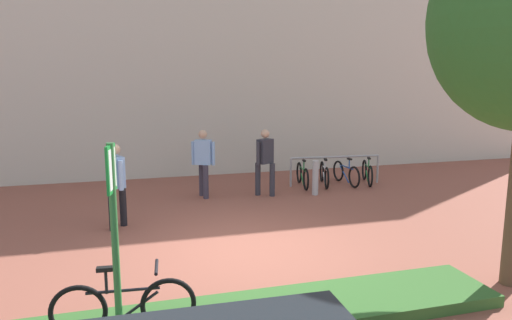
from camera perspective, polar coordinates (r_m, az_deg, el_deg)
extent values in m
plane|color=brown|center=(8.41, -1.29, -10.81)|extent=(60.00, 60.00, 0.00)
cube|color=beige|center=(15.03, -8.57, 17.54)|extent=(28.00, 1.20, 10.00)
cube|color=#336028|center=(6.03, -2.45, -18.80)|extent=(7.00, 1.10, 0.16)
cylinder|color=#2D7238|center=(5.46, -16.87, -10.03)|extent=(0.08, 0.08, 2.30)
cube|color=#198C33|center=(5.24, -17.35, -1.03)|extent=(0.10, 0.36, 0.52)
cube|color=white|center=(5.24, -17.35, -1.03)|extent=(0.09, 0.30, 0.44)
torus|color=black|center=(5.98, -20.95, -17.02)|extent=(0.66, 0.12, 0.66)
torus|color=black|center=(5.88, -10.68, -16.99)|extent=(0.66, 0.12, 0.66)
cylinder|color=black|center=(5.81, -15.97, -15.13)|extent=(0.84, 0.11, 0.04)
cylinder|color=black|center=(5.91, -14.83, -17.35)|extent=(0.61, 0.09, 0.44)
cylinder|color=black|center=(5.79, -17.89, -14.06)|extent=(0.04, 0.04, 0.28)
cube|color=black|center=(5.72, -17.97, -12.59)|extent=(0.21, 0.10, 0.05)
cylinder|color=black|center=(5.68, -12.11, -12.70)|extent=(0.08, 0.42, 0.04)
cylinder|color=#99999E|center=(13.00, 4.29, -1.55)|extent=(0.06, 0.06, 0.80)
cylinder|color=#99999E|center=(13.91, 14.67, -1.09)|extent=(0.06, 0.06, 0.80)
cylinder|color=#99999E|center=(13.33, 9.71, 0.37)|extent=(2.60, 0.27, 0.06)
torus|color=black|center=(12.62, 6.14, -2.37)|extent=(0.16, 0.61, 0.61)
torus|color=black|center=(13.52, 5.31, -1.54)|extent=(0.16, 0.61, 0.61)
cylinder|color=#1E7233|center=(13.03, 5.73, -1.07)|extent=(0.16, 0.76, 0.03)
cylinder|color=#1E7233|center=(13.16, 5.63, -1.99)|extent=(0.13, 0.55, 0.40)
cylinder|color=#1E7233|center=(12.84, 5.89, -0.73)|extent=(0.03, 0.03, 0.26)
cube|color=black|center=(12.82, 5.90, -0.08)|extent=(0.10, 0.19, 0.05)
cylinder|color=#1E7233|center=(13.33, 5.44, 0.23)|extent=(0.39, 0.10, 0.04)
torus|color=black|center=(12.84, 8.67, -2.22)|extent=(0.22, 0.60, 0.61)
torus|color=black|center=(13.74, 8.08, -1.40)|extent=(0.22, 0.60, 0.61)
cylinder|color=silver|center=(13.25, 8.39, -0.94)|extent=(0.24, 0.75, 0.03)
cylinder|color=silver|center=(13.39, 8.30, -1.84)|extent=(0.18, 0.55, 0.40)
cylinder|color=silver|center=(13.07, 8.51, -0.60)|extent=(0.03, 0.03, 0.26)
cube|color=black|center=(13.04, 8.52, 0.03)|extent=(0.12, 0.20, 0.05)
cylinder|color=silver|center=(13.56, 8.19, 0.34)|extent=(0.38, 0.14, 0.04)
torus|color=black|center=(13.11, 11.95, -2.07)|extent=(0.07, 0.61, 0.61)
torus|color=black|center=(13.92, 10.06, -1.31)|extent=(0.07, 0.61, 0.61)
cylinder|color=#194CA5|center=(13.47, 11.00, -0.83)|extent=(0.06, 0.77, 0.03)
cylinder|color=#194CA5|center=(13.60, 10.79, -1.73)|extent=(0.05, 0.56, 0.40)
cylinder|color=#194CA5|center=(13.31, 11.37, -0.50)|extent=(0.03, 0.03, 0.26)
cube|color=black|center=(13.28, 11.39, 0.13)|extent=(0.08, 0.19, 0.05)
cylinder|color=#194CA5|center=(13.74, 10.33, 0.41)|extent=(0.39, 0.05, 0.04)
torus|color=black|center=(13.32, 13.83, -1.95)|extent=(0.25, 0.59, 0.61)
torus|color=black|center=(14.23, 13.14, -1.18)|extent=(0.25, 0.59, 0.61)
cylinder|color=#1E7233|center=(13.74, 13.51, -0.72)|extent=(0.28, 0.74, 0.03)
cylinder|color=#1E7233|center=(13.87, 13.40, -1.60)|extent=(0.21, 0.54, 0.40)
cylinder|color=#1E7233|center=(13.55, 13.65, -0.40)|extent=(0.03, 0.03, 0.26)
cube|color=black|center=(13.53, 13.68, 0.22)|extent=(0.13, 0.20, 0.05)
cylinder|color=#1E7233|center=(14.04, 13.29, 0.50)|extent=(0.38, 0.16, 0.04)
cylinder|color=#ADADB2|center=(12.13, 7.29, -2.19)|extent=(0.16, 0.16, 0.90)
cylinder|color=#2D2D38|center=(11.92, 2.00, -2.45)|extent=(0.14, 0.14, 0.85)
cylinder|color=#2D2D38|center=(12.02, 0.23, -2.34)|extent=(0.14, 0.14, 0.85)
cube|color=#2D2D38|center=(11.83, 1.12, 1.08)|extent=(0.47, 0.41, 0.62)
cylinder|color=#2D2D38|center=(12.03, 1.96, 1.07)|extent=(0.09, 0.09, 0.59)
cylinder|color=#2D2D38|center=(11.65, 0.25, 0.79)|extent=(0.09, 0.09, 0.59)
sphere|color=tan|center=(11.77, 1.13, 3.25)|extent=(0.22, 0.22, 0.22)
cylinder|color=black|center=(9.92, -15.99, -5.38)|extent=(0.14, 0.14, 0.85)
cylinder|color=black|center=(9.66, -17.22, -5.86)|extent=(0.14, 0.14, 0.85)
cube|color=#8CB2E5|center=(9.62, -16.81, -1.39)|extent=(0.37, 0.46, 0.62)
cylinder|color=#8CB2E5|center=(9.87, -17.34, -1.33)|extent=(0.09, 0.09, 0.59)
cylinder|color=#8CB2E5|center=(9.39, -16.24, -1.83)|extent=(0.09, 0.09, 0.59)
sphere|color=tan|center=(9.55, -16.94, 1.26)|extent=(0.22, 0.22, 0.22)
cylinder|color=#383342|center=(11.73, -6.17, -2.70)|extent=(0.14, 0.14, 0.85)
cylinder|color=#383342|center=(12.05, -6.67, -2.37)|extent=(0.14, 0.14, 0.85)
cube|color=#8CB2E5|center=(11.76, -6.50, 0.96)|extent=(0.46, 0.38, 0.62)
cylinder|color=#8CB2E5|center=(11.70, -5.26, 0.79)|extent=(0.09, 0.09, 0.59)
cylinder|color=#8CB2E5|center=(11.83, -7.72, 0.84)|extent=(0.09, 0.09, 0.59)
sphere|color=tan|center=(11.70, -6.54, 3.14)|extent=(0.22, 0.22, 0.22)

